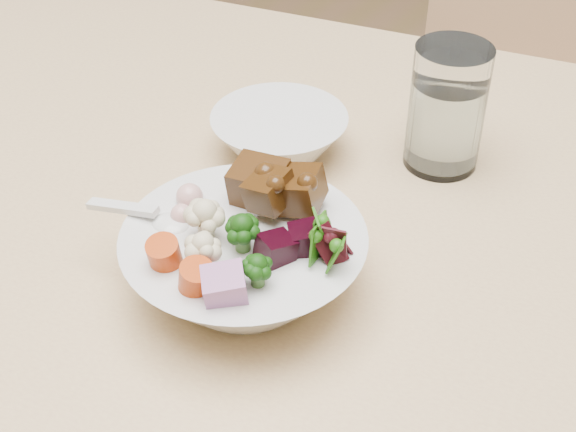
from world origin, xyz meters
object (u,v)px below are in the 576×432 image
(chair_far, at_px, (555,117))
(side_bowl, at_px, (279,136))
(food_bowl, at_px, (247,258))
(dining_table, at_px, (529,395))
(water_glass, at_px, (446,112))

(chair_far, height_order, side_bowl, chair_far)
(chair_far, height_order, food_bowl, chair_far)
(dining_table, relative_size, side_bowl, 12.96)
(chair_far, xyz_separation_m, water_glass, (-0.00, -0.52, 0.27))
(food_bowl, relative_size, side_bowl, 1.43)
(food_bowl, distance_m, side_bowl, 0.19)
(dining_table, height_order, water_glass, water_glass)
(water_glass, bearing_deg, food_bowl, -103.48)
(side_bowl, bearing_deg, water_glass, 27.15)
(chair_far, bearing_deg, water_glass, -110.63)
(dining_table, bearing_deg, chair_far, 93.74)
(side_bowl, bearing_deg, food_bowl, -65.30)
(dining_table, xyz_separation_m, chair_far, (-0.16, 0.69, -0.14))
(side_bowl, bearing_deg, chair_far, 76.39)
(food_bowl, bearing_deg, water_glass, 76.52)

